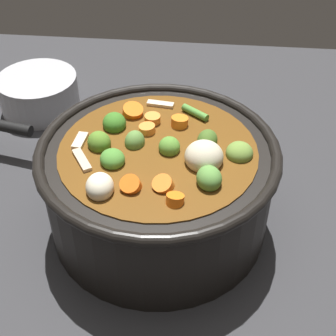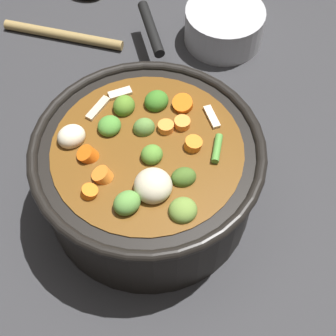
# 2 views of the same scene
# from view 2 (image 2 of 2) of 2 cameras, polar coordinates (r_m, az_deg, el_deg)

# --- Properties ---
(ground_plane) EXTENTS (1.10, 1.10, 0.00)m
(ground_plane) POSITION_cam_2_polar(r_m,az_deg,el_deg) (0.75, -2.02, -3.51)
(ground_plane) COLOR #2D2D30
(cooking_pot) EXTENTS (0.30, 0.30, 0.16)m
(cooking_pot) POSITION_cam_2_polar(r_m,az_deg,el_deg) (0.68, -2.21, -0.62)
(cooking_pot) COLOR black
(cooking_pot) RESTS_ON ground_plane
(wooden_spoon) EXTENTS (0.22, 0.22, 0.02)m
(wooden_spoon) POSITION_cam_2_polar(r_m,az_deg,el_deg) (1.01, -10.59, 16.99)
(wooden_spoon) COLOR olive
(wooden_spoon) RESTS_ON ground_plane
(small_saucepan) EXTENTS (0.16, 0.22, 0.06)m
(small_saucepan) POSITION_cam_2_polar(r_m,az_deg,el_deg) (0.94, 6.08, 15.68)
(small_saucepan) COLOR #ADADB2
(small_saucepan) RESTS_ON ground_plane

